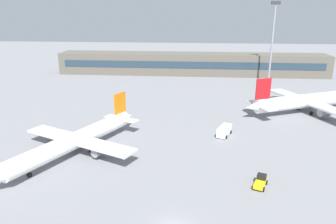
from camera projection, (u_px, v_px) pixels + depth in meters
name	position (u px, v px, depth m)	size (l,w,h in m)	color
ground_plane	(185.00, 124.00, 79.54)	(400.00, 400.00, 0.00)	gray
terminal_building	(191.00, 64.00, 139.17)	(113.54, 12.13, 9.00)	#5B564C
airplane_near	(75.00, 141.00, 62.28)	(24.98, 34.62, 9.15)	white
airplane_mid	(312.00, 100.00, 88.39)	(39.44, 28.46, 10.43)	white
baggage_tug_yellow	(261.00, 181.00, 51.49)	(2.83, 3.90, 1.75)	yellow
service_van_white	(224.00, 131.00, 72.13)	(3.79, 5.57, 2.08)	white
floodlight_tower_west	(273.00, 38.00, 117.56)	(3.20, 0.80, 29.77)	gray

